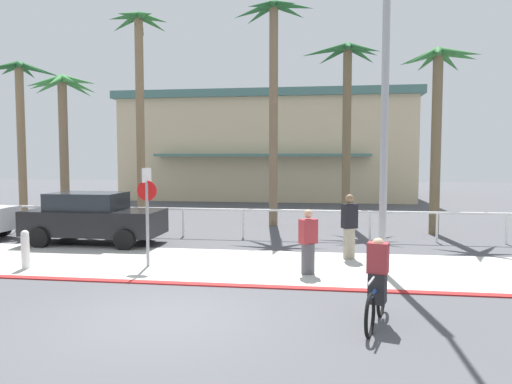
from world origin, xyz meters
The scene contains 18 objects.
ground_plane centered at (0.00, 10.00, 0.00)m, with size 80.00×80.00×0.00m, color #4C4C51.
sidewalk_strip centered at (0.00, 4.20, 0.01)m, with size 44.00×4.00×0.02m, color beige.
curb_paint centered at (0.00, 2.20, 0.01)m, with size 44.00×0.24×0.03m, color maroon.
building_backdrop centered at (-1.10, 27.39, 3.61)m, with size 19.80×12.21×7.18m.
rail_fence centered at (0.00, 8.50, 0.83)m, with size 26.28×0.08×1.04m.
stop_sign_bike_lane centered at (-1.70, 3.74, 1.68)m, with size 0.52×0.56×2.56m.
bollard_2 centered at (-4.68, 3.05, 0.52)m, with size 0.20×0.20×1.00m.
streetlight_curb centered at (4.23, 3.72, 4.28)m, with size 0.24×2.54×7.50m.
palm_tree_1 centered at (-10.65, 11.88, 5.38)m, with size 3.06×3.44×7.13m.
palm_tree_2 centered at (-7.83, 10.49, 4.84)m, with size 3.10×3.36×6.22m.
palm_tree_3 centered at (-5.09, 11.91, 6.50)m, with size 2.89×3.06×9.05m.
palm_tree_4 centered at (0.71, 11.82, 6.83)m, with size 3.34×3.20×9.21m.
palm_tree_5 centered at (3.68, 12.38, 5.73)m, with size 3.26×2.76×7.58m.
palm_tree_6 centered at (6.87, 10.32, 5.12)m, with size 2.75×3.37×6.82m.
car_black_1 centered at (-4.67, 6.65, 0.87)m, with size 4.40×2.02×1.69m.
cyclist_blue_0 centered at (3.70, 0.19, 0.69)m, with size 0.55×1.77×1.50m.
pedestrian_0 centered at (3.51, 5.42, 0.85)m, with size 0.47×0.42×1.82m.
pedestrian_1 centered at (2.43, 3.50, 0.73)m, with size 0.48×0.45×1.59m.
Camera 1 is at (2.79, -7.97, 2.82)m, focal length 33.52 mm.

